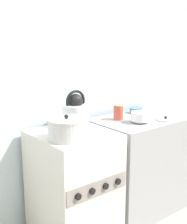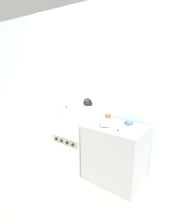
{
  "view_description": "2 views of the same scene",
  "coord_description": "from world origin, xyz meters",
  "px_view_note": "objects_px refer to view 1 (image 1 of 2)",
  "views": [
    {
      "loc": [
        -1.21,
        -1.47,
        1.48
      ],
      "look_at": [
        0.22,
        0.32,
        0.94
      ],
      "focal_mm": 50.0,
      "sensor_mm": 36.0,
      "label": 1
    },
    {
      "loc": [
        1.72,
        -1.67,
        1.65
      ],
      "look_at": [
        0.32,
        0.28,
        0.96
      ],
      "focal_mm": 28.0,
      "sensor_mm": 36.0,
      "label": 2
    }
  ],
  "objects_px": {
    "cooking_pot": "(67,129)",
    "loose_pot_lid": "(166,119)",
    "kettle": "(76,112)",
    "enamel_bowl": "(140,117)",
    "small_ceramic_bowl": "(136,110)",
    "stove": "(73,186)",
    "storage_jar": "(118,112)"
  },
  "relations": [
    {
      "from": "enamel_bowl",
      "to": "small_ceramic_bowl",
      "type": "height_order",
      "value": "enamel_bowl"
    },
    {
      "from": "cooking_pot",
      "to": "storage_jar",
      "type": "distance_m",
      "value": 0.66
    },
    {
      "from": "cooking_pot",
      "to": "enamel_bowl",
      "type": "relative_size",
      "value": 1.76
    },
    {
      "from": "small_ceramic_bowl",
      "to": "loose_pot_lid",
      "type": "xyz_separation_m",
      "value": [
        0.01,
        -0.33,
        -0.02
      ]
    },
    {
      "from": "storage_jar",
      "to": "kettle",
      "type": "bearing_deg",
      "value": 172.98
    },
    {
      "from": "stove",
      "to": "kettle",
      "type": "xyz_separation_m",
      "value": [
        0.12,
        0.13,
        0.52
      ]
    },
    {
      "from": "cooking_pot",
      "to": "loose_pot_lid",
      "type": "height_order",
      "value": "cooking_pot"
    },
    {
      "from": "stove",
      "to": "loose_pot_lid",
      "type": "distance_m",
      "value": 0.93
    },
    {
      "from": "enamel_bowl",
      "to": "storage_jar",
      "type": "distance_m",
      "value": 0.19
    },
    {
      "from": "loose_pot_lid",
      "to": "stove",
      "type": "bearing_deg",
      "value": 167.77
    },
    {
      "from": "kettle",
      "to": "small_ceramic_bowl",
      "type": "height_order",
      "value": "kettle"
    },
    {
      "from": "stove",
      "to": "storage_jar",
      "type": "bearing_deg",
      "value": 8.58
    },
    {
      "from": "cooking_pot",
      "to": "loose_pot_lid",
      "type": "distance_m",
      "value": 0.94
    },
    {
      "from": "enamel_bowl",
      "to": "loose_pot_lid",
      "type": "relative_size",
      "value": 0.89
    },
    {
      "from": "kettle",
      "to": "cooking_pot",
      "type": "height_order",
      "value": "kettle"
    },
    {
      "from": "enamel_bowl",
      "to": "loose_pot_lid",
      "type": "height_order",
      "value": "enamel_bowl"
    },
    {
      "from": "storage_jar",
      "to": "enamel_bowl",
      "type": "bearing_deg",
      "value": -68.98
    },
    {
      "from": "stove",
      "to": "small_ceramic_bowl",
      "type": "xyz_separation_m",
      "value": [
        0.8,
        0.15,
        0.44
      ]
    },
    {
      "from": "enamel_bowl",
      "to": "loose_pot_lid",
      "type": "distance_m",
      "value": 0.25
    },
    {
      "from": "stove",
      "to": "cooking_pot",
      "type": "xyz_separation_m",
      "value": [
        -0.12,
        -0.1,
        0.49
      ]
    },
    {
      "from": "enamel_bowl",
      "to": "storage_jar",
      "type": "relative_size",
      "value": 1.17
    },
    {
      "from": "stove",
      "to": "storage_jar",
      "type": "distance_m",
      "value": 0.7
    },
    {
      "from": "small_ceramic_bowl",
      "to": "storage_jar",
      "type": "distance_m",
      "value": 0.3
    },
    {
      "from": "kettle",
      "to": "loose_pot_lid",
      "type": "bearing_deg",
      "value": -23.59
    },
    {
      "from": "kettle",
      "to": "cooking_pot",
      "type": "relative_size",
      "value": 1.09
    },
    {
      "from": "stove",
      "to": "small_ceramic_bowl",
      "type": "relative_size",
      "value": 7.39
    },
    {
      "from": "cooking_pot",
      "to": "enamel_bowl",
      "type": "bearing_deg",
      "value": 0.08
    },
    {
      "from": "small_ceramic_bowl",
      "to": "loose_pot_lid",
      "type": "bearing_deg",
      "value": -88.28
    },
    {
      "from": "enamel_bowl",
      "to": "small_ceramic_bowl",
      "type": "bearing_deg",
      "value": 49.16
    },
    {
      "from": "kettle",
      "to": "enamel_bowl",
      "type": "height_order",
      "value": "kettle"
    },
    {
      "from": "cooking_pot",
      "to": "loose_pot_lid",
      "type": "relative_size",
      "value": 1.57
    },
    {
      "from": "cooking_pot",
      "to": "storage_jar",
      "type": "height_order",
      "value": "cooking_pot"
    }
  ]
}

